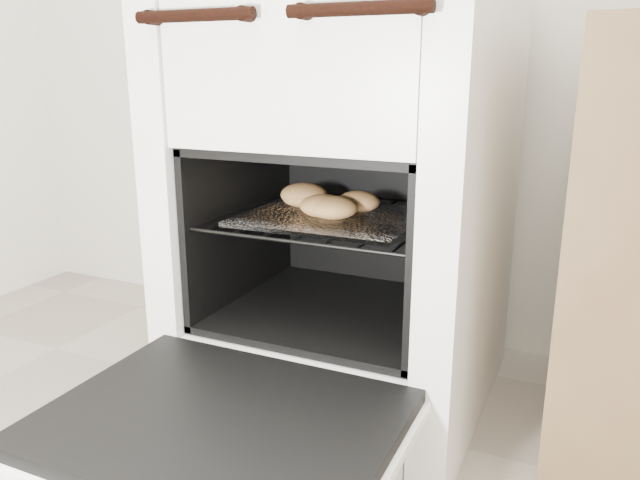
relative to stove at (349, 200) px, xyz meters
The scene contains 5 objects.
stove is the anchor object (origin of this frame).
oven_door 0.59m from the stove, 90.00° to the right, with size 0.56×0.44×0.04m.
oven_rack 0.07m from the stove, 90.00° to the right, with size 0.45×0.44×0.01m.
foil_sheet 0.09m from the stove, 90.00° to the right, with size 0.35×0.31×0.01m, color white.
baked_rolls 0.08m from the stove, 113.95° to the right, with size 0.25×0.22×0.05m.
Camera 1 is at (0.32, -0.09, 0.75)m, focal length 35.00 mm.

